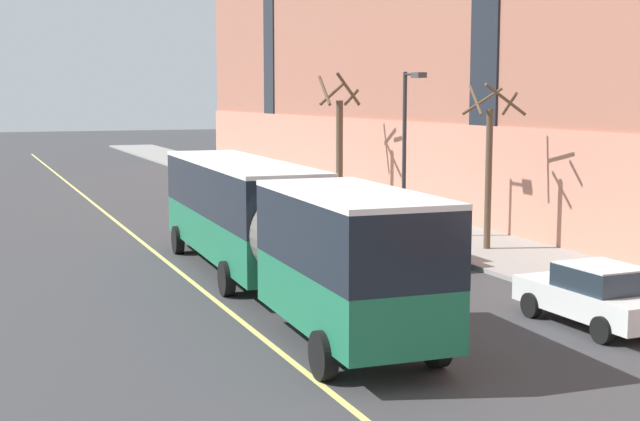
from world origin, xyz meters
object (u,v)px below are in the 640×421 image
Objects in this scene: parked_car_white_3 at (596,295)px; street_lamp at (407,136)px; parked_car_black_0 at (248,187)px; parked_car_navy_1 at (416,240)px; street_tree_far_downtown at (339,140)px; street_tree_far_uptown at (490,163)px; city_bus at (270,222)px.

parked_car_white_3 is 0.68× the size of street_lamp.
parked_car_white_3 is at bearing -89.83° from parked_car_black_0.
parked_car_navy_1 is 0.67× the size of street_tree_far_downtown.
parked_car_black_0 is 28.22m from parked_car_white_3.
street_tree_far_uptown is 0.93× the size of street_lamp.
street_tree_far_downtown reaches higher than street_tree_far_uptown.
street_tree_far_downtown is at bearing -55.31° from parked_car_black_0.
street_tree_far_uptown is (3.31, 0.71, 2.47)m from parked_car_navy_1.
city_bus is at bearing 133.86° from parked_car_white_3.
city_bus reaches higher than parked_car_white_3.
street_tree_far_uptown is at bearing -79.70° from parked_car_black_0.
city_bus is 22.65m from parked_car_black_0.
street_lamp reaches higher than parked_car_navy_1.
parked_car_white_3 is 23.83m from street_tree_far_downtown.
parked_car_black_0 is at bearing 96.82° from street_lamp.
parked_car_white_3 is at bearing -46.14° from city_bus.
parked_car_black_0 is 0.70× the size of street_tree_far_downtown.
parked_car_black_0 is 0.73× the size of street_lamp.
street_lamp is at bearing 82.71° from parked_car_white_3.
parked_car_white_3 is at bearing -108.11° from street_tree_far_uptown.
city_bus is 4.27× the size of parked_car_white_3.
street_tree_far_downtown is (3.28, 14.26, 2.66)m from parked_car_navy_1.
parked_car_black_0 is at bearing 74.32° from city_bus.
street_tree_far_uptown reaches higher than city_bus.
parked_car_navy_1 is 4.20m from street_tree_far_uptown.
parked_car_white_3 is (0.07, -9.20, -0.00)m from parked_car_navy_1.
parked_car_black_0 is at bearing 124.69° from street_tree_far_downtown.
parked_car_white_3 is at bearing -97.29° from street_lamp.
street_tree_far_uptown is (3.33, -18.31, 2.47)m from parked_car_black_0.
city_bus is at bearing -118.92° from street_tree_far_downtown.
parked_car_navy_1 is (6.12, 2.75, -1.29)m from city_bus.
parked_car_white_3 is 0.73× the size of street_tree_far_uptown.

